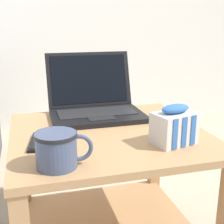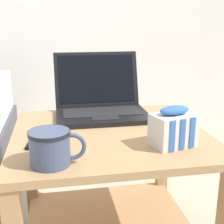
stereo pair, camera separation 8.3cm
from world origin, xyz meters
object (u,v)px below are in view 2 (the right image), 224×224
laptop (101,103)px  mug_front_left (51,146)px  cell_phone (44,139)px  snack_bag (173,128)px

laptop → mug_front_left: bearing=-114.4°
laptop → cell_phone: laptop is taller
snack_bag → cell_phone: (-0.37, 0.10, -0.05)m
laptop → snack_bag: 0.39m
mug_front_left → laptop: bearing=65.6°
snack_bag → cell_phone: bearing=164.4°
snack_bag → cell_phone: size_ratio=0.90×
mug_front_left → snack_bag: 0.35m
laptop → snack_bag: (0.16, -0.35, 0.01)m
mug_front_left → cell_phone: bearing=98.2°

